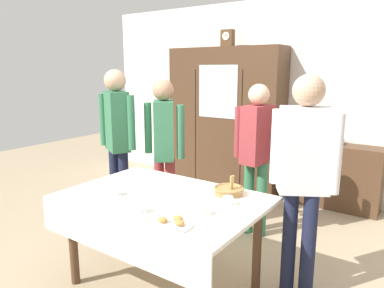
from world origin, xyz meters
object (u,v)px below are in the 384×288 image
tea_cup_back_edge (203,211)px  person_by_cabinet (304,166)px  mantel_clock (228,38)px  bread_basket (229,190)px  dining_table (160,211)px  person_behind_table_right (117,132)px  bookshelf_low (333,176)px  tea_cup_far_left (228,201)px  wall_cabinet (225,119)px  spoon_far_right (158,183)px  spoon_center (222,227)px  pastry_plate (172,223)px  person_near_right_end (257,146)px  spoon_front_edge (160,195)px  tea_cup_mid_left (114,192)px  tea_cup_mid_right (139,208)px  person_beside_shelf (164,141)px  book_stack (336,141)px

tea_cup_back_edge → person_by_cabinet: 0.83m
mantel_clock → bread_basket: mantel_clock is taller
dining_table → tea_cup_back_edge: size_ratio=11.95×
mantel_clock → person_behind_table_right: size_ratio=0.14×
bookshelf_low → tea_cup_far_left: tea_cup_far_left is taller
wall_cabinet → mantel_clock: bearing=-2.6°
tea_cup_back_edge → spoon_far_right: 0.77m
mantel_clock → spoon_center: (1.54, -2.77, -1.39)m
dining_table → tea_cup_back_edge: 0.48m
pastry_plate → spoon_far_right: size_ratio=2.35×
wall_cabinet → person_near_right_end: bearing=-49.0°
spoon_far_right → spoon_center: 1.00m
spoon_front_edge → person_near_right_end: 1.32m
tea_cup_mid_left → tea_cup_back_edge: bearing=5.8°
tea_cup_mid_right → person_behind_table_right: size_ratio=0.07×
tea_cup_mid_right → person_beside_shelf: bearing=121.9°
tea_cup_mid_left → dining_table: bearing=26.3°
pastry_plate → person_behind_table_right: 1.92m
spoon_center → person_near_right_end: person_near_right_end is taller
wall_cabinet → spoon_center: wall_cabinet is taller
spoon_center → spoon_far_right: bearing=153.6°
dining_table → person_behind_table_right: person_behind_table_right is taller
bookshelf_low → person_by_cabinet: bearing=-83.3°
book_stack → tea_cup_back_edge: book_stack is taller
mantel_clock → tea_cup_back_edge: mantel_clock is taller
spoon_front_edge → person_beside_shelf: bearing=127.1°
person_near_right_end → tea_cup_far_left: bearing=-75.0°
spoon_center → book_stack: bearing=89.7°
person_near_right_end → person_behind_table_right: (-1.39, -0.63, 0.10)m
pastry_plate → person_behind_table_right: (-1.58, 1.05, 0.29)m
bread_basket → person_beside_shelf: bearing=154.9°
spoon_center → person_by_cabinet: bearing=70.5°
bookshelf_low → person_near_right_end: (-0.49, -1.30, 0.56)m
spoon_far_right → spoon_center: bearing=-26.4°
tea_cup_mid_right → tea_cup_far_left: bearing=47.5°
person_beside_shelf → spoon_front_edge: bearing=-52.9°
wall_cabinet → bread_basket: (1.30, -2.22, -0.22)m
book_stack → person_near_right_end: bearing=-110.5°
tea_cup_mid_left → mantel_clock: bearing=101.4°
bookshelf_low → book_stack: 0.46m
bookshelf_low → spoon_center: size_ratio=9.44×
bookshelf_low → tea_cup_mid_right: size_ratio=8.64×
spoon_far_right → person_behind_table_right: size_ratio=0.07×
mantel_clock → person_beside_shelf: bearing=-82.6°
wall_cabinet → person_beside_shelf: bearing=-82.1°
bread_basket → person_by_cabinet: 0.60m
bookshelf_low → tea_cup_mid_right: 3.03m
bookshelf_low → spoon_front_edge: bookshelf_low is taller
tea_cup_far_left → person_beside_shelf: 1.37m
person_behind_table_right → tea_cup_mid_right: bearing=-38.7°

